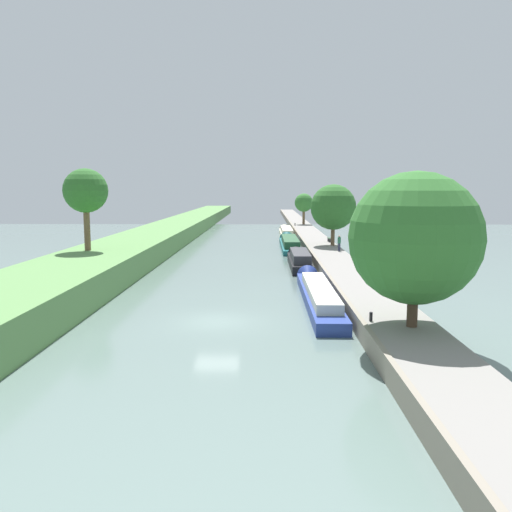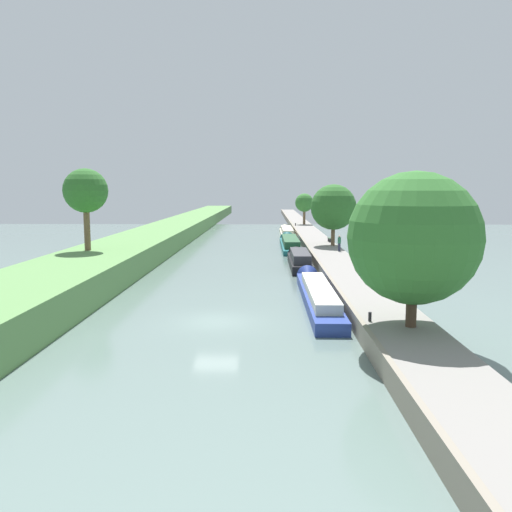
{
  "view_description": "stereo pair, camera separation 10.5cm",
  "coord_description": "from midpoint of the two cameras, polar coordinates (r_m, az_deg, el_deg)",
  "views": [
    {
      "loc": [
        2.73,
        -29.01,
        7.51
      ],
      "look_at": [
        1.87,
        21.09,
        1.0
      ],
      "focal_mm": 36.87,
      "sensor_mm": 36.0,
      "label": 1
    },
    {
      "loc": [
        2.83,
        -29.01,
        7.51
      ],
      "look_at": [
        1.87,
        21.09,
        1.0
      ],
      "focal_mm": 36.87,
      "sensor_mm": 36.0,
      "label": 2
    }
  ],
  "objects": [
    {
      "name": "right_towpath",
      "position": [
        30.56,
        13.43,
        -6.04
      ],
      "size": [
        3.42,
        260.0,
        1.02
      ],
      "color": "gray",
      "rests_on": "ground_plane"
    },
    {
      "name": "stone_quay",
      "position": [
        30.21,
        10.02,
        -6.06
      ],
      "size": [
        0.25,
        260.0,
        1.07
      ],
      "color": "gray",
      "rests_on": "ground_plane"
    },
    {
      "name": "narrowboat_black",
      "position": [
        50.67,
        4.66,
        -0.4
      ],
      "size": [
        1.92,
        11.47,
        2.1
      ],
      "color": "black",
      "rests_on": "ground_plane"
    },
    {
      "name": "tree_rightbank_midnear",
      "position": [
        59.88,
        8.33,
        5.26
      ],
      "size": [
        5.12,
        5.12,
        6.9
      ],
      "color": "brown",
      "rests_on": "right_towpath"
    },
    {
      "name": "mooring_bollard_near",
      "position": [
        26.48,
        12.25,
        -6.45
      ],
      "size": [
        0.16,
        0.16,
        0.45
      ],
      "color": "black",
      "rests_on": "right_towpath"
    },
    {
      "name": "tree_rightbank_midfar",
      "position": [
        94.66,
        5.18,
        5.76
      ],
      "size": [
        3.28,
        3.28,
        5.51
      ],
      "color": "brown",
      "rests_on": "right_towpath"
    },
    {
      "name": "tree_leftbank_downstream",
      "position": [
        47.19,
        -18.07,
        6.69
      ],
      "size": [
        3.76,
        3.76,
        6.99
      ],
      "color": "brown",
      "rests_on": "left_grassy_bank"
    },
    {
      "name": "park_bench",
      "position": [
        64.37,
        7.96,
        1.86
      ],
      "size": [
        0.44,
        1.5,
        0.47
      ],
      "color": "#333338",
      "rests_on": "right_towpath"
    },
    {
      "name": "person_walking",
      "position": [
        54.84,
        8.96,
        1.43
      ],
      "size": [
        0.34,
        0.34,
        1.66
      ],
      "color": "#282D42",
      "rests_on": "right_towpath"
    },
    {
      "name": "narrowboat_cream",
      "position": [
        83.41,
        3.26,
        2.6
      ],
      "size": [
        1.92,
        17.05,
        1.97
      ],
      "color": "beige",
      "rests_on": "ground_plane"
    },
    {
      "name": "mooring_bollard_far",
      "position": [
        91.27,
        4.22,
        3.45
      ],
      "size": [
        0.16,
        0.16,
        0.45
      ],
      "color": "black",
      "rests_on": "right_towpath"
    },
    {
      "name": "narrowboat_blue",
      "position": [
        35.14,
        6.62,
        -4.07
      ],
      "size": [
        1.83,
        16.82,
        1.83
      ],
      "color": "#283D93",
      "rests_on": "ground_plane"
    },
    {
      "name": "left_grassy_bank",
      "position": [
        32.85,
        -24.38,
        -4.54
      ],
      "size": [
        7.2,
        260.0,
        2.17
      ],
      "color": "#5B894C",
      "rests_on": "ground_plane"
    },
    {
      "name": "narrowboat_teal",
      "position": [
        66.78,
        3.61,
        1.42
      ],
      "size": [
        2.19,
        17.18,
        2.17
      ],
      "color": "#195B60",
      "rests_on": "ground_plane"
    },
    {
      "name": "tree_rightbank_near",
      "position": [
        25.3,
        16.77,
        1.87
      ],
      "size": [
        6.16,
        6.16,
        7.27
      ],
      "color": "#4C3828",
      "rests_on": "right_towpath"
    },
    {
      "name": "ground_plane",
      "position": [
        30.1,
        -4.38,
        -7.07
      ],
      "size": [
        160.0,
        160.0,
        0.0
      ],
      "primitive_type": "plane",
      "color": "slate"
    }
  ]
}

